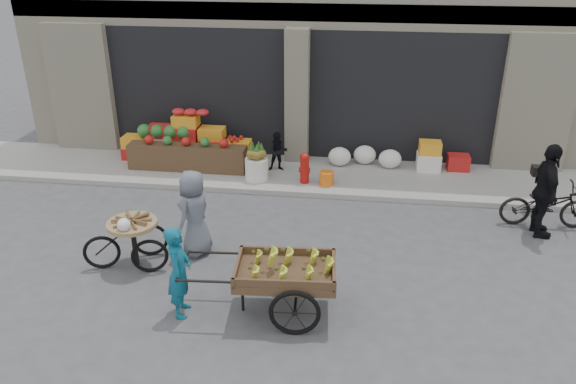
# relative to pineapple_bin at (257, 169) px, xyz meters

# --- Properties ---
(ground) EXTENTS (80.00, 80.00, 0.00)m
(ground) POSITION_rel_pineapple_bin_xyz_m (0.75, -3.60, -0.37)
(ground) COLOR #424244
(ground) RESTS_ON ground
(sidewalk) EXTENTS (18.00, 2.20, 0.12)m
(sidewalk) POSITION_rel_pineapple_bin_xyz_m (0.75, 0.50, -0.31)
(sidewalk) COLOR gray
(sidewalk) RESTS_ON ground
(building) EXTENTS (14.00, 6.45, 7.00)m
(building) POSITION_rel_pineapple_bin_xyz_m (0.75, 4.43, 3.00)
(building) COLOR beige
(building) RESTS_ON ground
(fruit_display) EXTENTS (3.10, 1.12, 1.24)m
(fruit_display) POSITION_rel_pineapple_bin_xyz_m (-1.73, 0.78, 0.30)
(fruit_display) COLOR #B31A18
(fruit_display) RESTS_ON sidewalk
(pineapple_bin) EXTENTS (0.52, 0.52, 0.50)m
(pineapple_bin) POSITION_rel_pineapple_bin_xyz_m (0.00, 0.00, 0.00)
(pineapple_bin) COLOR silver
(pineapple_bin) RESTS_ON sidewalk
(fire_hydrant) EXTENTS (0.22, 0.22, 0.71)m
(fire_hydrant) POSITION_rel_pineapple_bin_xyz_m (1.10, -0.05, 0.13)
(fire_hydrant) COLOR #A5140F
(fire_hydrant) RESTS_ON sidewalk
(orange_bucket) EXTENTS (0.32, 0.32, 0.30)m
(orange_bucket) POSITION_rel_pineapple_bin_xyz_m (1.60, -0.10, -0.10)
(orange_bucket) COLOR orange
(orange_bucket) RESTS_ON sidewalk
(right_bay_goods) EXTENTS (3.35, 0.60, 0.70)m
(right_bay_goods) POSITION_rel_pineapple_bin_xyz_m (3.36, 1.10, 0.04)
(right_bay_goods) COLOR silver
(right_bay_goods) RESTS_ON sidewalk
(seated_person) EXTENTS (0.51, 0.43, 0.93)m
(seated_person) POSITION_rel_pineapple_bin_xyz_m (0.40, 0.60, 0.21)
(seated_person) COLOR black
(seated_person) RESTS_ON sidewalk
(banana_cart) EXTENTS (2.57, 1.20, 1.05)m
(banana_cart) POSITION_rel_pineapple_bin_xyz_m (1.26, -4.67, 0.39)
(banana_cart) COLOR brown
(banana_cart) RESTS_ON ground
(vendor_woman) EXTENTS (0.41, 0.57, 1.45)m
(vendor_woman) POSITION_rel_pineapple_bin_xyz_m (-0.23, -4.89, 0.36)
(vendor_woman) COLOR #0E5671
(vendor_woman) RESTS_ON ground
(tricycle_cart) EXTENTS (1.45, 1.07, 0.95)m
(tricycle_cart) POSITION_rel_pineapple_bin_xyz_m (-1.43, -3.69, 0.20)
(tricycle_cart) COLOR #9E7F51
(tricycle_cart) RESTS_ON ground
(vendor_grey) EXTENTS (0.73, 0.90, 1.58)m
(vendor_grey) POSITION_rel_pineapple_bin_xyz_m (-0.50, -3.17, 0.42)
(vendor_grey) COLOR slate
(vendor_grey) RESTS_ON ground
(bicycle) EXTENTS (1.72, 0.62, 0.90)m
(bicycle) POSITION_rel_pineapple_bin_xyz_m (5.93, -1.25, 0.08)
(bicycle) COLOR black
(bicycle) RESTS_ON ground
(cyclist) EXTENTS (0.46, 1.07, 1.82)m
(cyclist) POSITION_rel_pineapple_bin_xyz_m (5.73, -1.65, 0.54)
(cyclist) COLOR black
(cyclist) RESTS_ON ground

